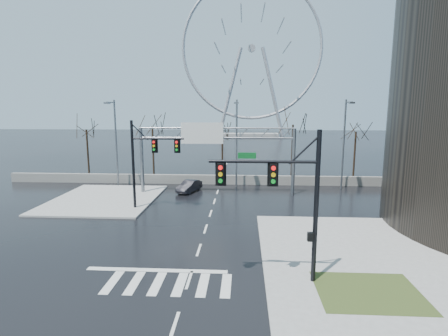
# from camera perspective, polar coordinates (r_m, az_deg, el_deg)

# --- Properties ---
(ground) EXTENTS (260.00, 260.00, 0.00)m
(ground) POSITION_cam_1_polar(r_m,az_deg,el_deg) (23.19, -4.13, -13.19)
(ground) COLOR black
(ground) RESTS_ON ground
(sidewalk_right_ext) EXTENTS (12.00, 10.00, 0.15)m
(sidewalk_right_ext) POSITION_cam_1_polar(r_m,az_deg,el_deg) (25.85, 19.51, -11.10)
(sidewalk_right_ext) COLOR gray
(sidewalk_right_ext) RESTS_ON ground
(sidewalk_far) EXTENTS (10.00, 12.00, 0.15)m
(sidewalk_far) POSITION_cam_1_polar(r_m,az_deg,el_deg) (37.05, -18.84, -4.80)
(sidewalk_far) COLOR gray
(sidewalk_far) RESTS_ON ground
(grass_strip) EXTENTS (5.00, 4.00, 0.02)m
(grass_strip) POSITION_cam_1_polar(r_m,az_deg,el_deg) (19.44, 22.51, -18.17)
(grass_strip) COLOR #2B3F1A
(grass_strip) RESTS_ON sidewalk_near
(barrier_wall) EXTENTS (52.00, 0.50, 1.10)m
(barrier_wall) POSITION_cam_1_polar(r_m,az_deg,el_deg) (42.14, -0.65, -1.90)
(barrier_wall) COLOR slate
(barrier_wall) RESTS_ON ground
(signal_mast_near) EXTENTS (5.52, 0.41, 8.00)m
(signal_mast_near) POSITION_cam_1_polar(r_m,az_deg,el_deg) (17.78, 10.63, -3.91)
(signal_mast_near) COLOR black
(signal_mast_near) RESTS_ON ground
(signal_mast_far) EXTENTS (4.72, 0.41, 8.00)m
(signal_mast_far) POSITION_cam_1_polar(r_m,az_deg,el_deg) (31.65, -12.73, 1.87)
(signal_mast_far) COLOR black
(signal_mast_far) RESTS_ON ground
(sign_gantry) EXTENTS (16.36, 0.40, 7.60)m
(sign_gantry) POSITION_cam_1_polar(r_m,az_deg,el_deg) (36.49, -1.80, 3.65)
(sign_gantry) COLOR slate
(sign_gantry) RESTS_ON ground
(streetlight_left) EXTENTS (0.50, 2.55, 10.00)m
(streetlight_left) POSITION_cam_1_polar(r_m,az_deg,el_deg) (42.17, -17.40, 4.99)
(streetlight_left) COLOR slate
(streetlight_left) RESTS_ON ground
(streetlight_mid) EXTENTS (0.50, 2.55, 10.00)m
(streetlight_mid) POSITION_cam_1_polar(r_m,az_deg,el_deg) (39.48, 2.06, 5.14)
(streetlight_mid) COLOR slate
(streetlight_mid) RESTS_ON ground
(streetlight_right) EXTENTS (0.50, 2.55, 10.00)m
(streetlight_right) POSITION_cam_1_polar(r_m,az_deg,el_deg) (41.01, 19.13, 4.78)
(streetlight_right) COLOR slate
(streetlight_right) RESTS_ON ground
(tree_far_left) EXTENTS (3.50, 3.50, 7.00)m
(tree_far_left) POSITION_cam_1_polar(r_m,az_deg,el_deg) (49.88, -21.51, 5.06)
(tree_far_left) COLOR black
(tree_far_left) RESTS_ON ground
(tree_left) EXTENTS (3.75, 3.75, 7.50)m
(tree_left) POSITION_cam_1_polar(r_m,az_deg,el_deg) (46.33, -11.59, 5.72)
(tree_left) COLOR black
(tree_left) RESTS_ON ground
(tree_center) EXTENTS (3.25, 3.25, 6.50)m
(tree_center) POSITION_cam_1_polar(r_m,az_deg,el_deg) (45.93, -0.28, 4.88)
(tree_center) COLOR black
(tree_center) RESTS_ON ground
(tree_right) EXTENTS (3.90, 3.90, 7.80)m
(tree_right) POSITION_cam_1_polar(r_m,az_deg,el_deg) (45.19, 11.17, 5.95)
(tree_right) COLOR black
(tree_right) RESTS_ON ground
(tree_far_right) EXTENTS (3.40, 3.40, 6.80)m
(tree_far_right) POSITION_cam_1_polar(r_m,az_deg,el_deg) (47.48, 20.69, 4.71)
(tree_far_right) COLOR black
(tree_far_right) RESTS_ON ground
(ferris_wheel) EXTENTS (45.00, 6.00, 50.91)m
(ferris_wheel) POSITION_cam_1_polar(r_m,az_deg,el_deg) (117.46, 4.53, 18.01)
(ferris_wheel) COLOR gray
(ferris_wheel) RESTS_ON ground
(car) EXTENTS (2.55, 4.06, 1.26)m
(car) POSITION_cam_1_polar(r_m,az_deg,el_deg) (38.41, -5.68, -2.97)
(car) COLOR black
(car) RESTS_ON ground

